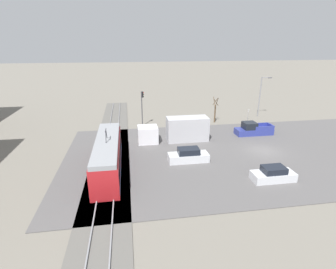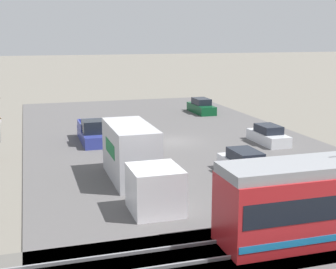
{
  "view_description": "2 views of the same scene",
  "coord_description": "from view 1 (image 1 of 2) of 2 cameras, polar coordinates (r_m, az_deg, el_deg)",
  "views": [
    {
      "loc": [
        -28.45,
        16.79,
        13.16
      ],
      "look_at": [
        3.5,
        11.73,
        1.69
      ],
      "focal_mm": 28.0,
      "sensor_mm": 36.0,
      "label": 1
    },
    {
      "loc": [
        10.97,
        35.08,
        8.61
      ],
      "look_at": [
        2.6,
        7.49,
        2.36
      ],
      "focal_mm": 50.0,
      "sensor_mm": 36.0,
      "label": 2
    }
  ],
  "objects": [
    {
      "name": "road_surface",
      "position": [
        35.54,
        20.0,
        -3.38
      ],
      "size": [
        23.07,
        49.22,
        0.08
      ],
      "color": "#565454",
      "rests_on": "ground"
    },
    {
      "name": "rail_bed",
      "position": [
        31.41,
        -12.49,
        -5.64
      ],
      "size": [
        62.09,
        4.4,
        0.22
      ],
      "color": "#5B5954",
      "rests_on": "ground"
    },
    {
      "name": "pickup_truck",
      "position": [
        41.03,
        18.04,
        1.0
      ],
      "size": [
        1.95,
        5.5,
        1.9
      ],
      "color": "navy",
      "rests_on": "ground"
    },
    {
      "name": "no_parking_sign",
      "position": [
        48.08,
        17.02,
        4.35
      ],
      "size": [
        0.32,
        0.08,
        2.07
      ],
      "color": "gray",
      "rests_on": "ground"
    },
    {
      "name": "sedan_car_1",
      "position": [
        30.41,
        4.45,
        -4.65
      ],
      "size": [
        1.75,
        4.64,
        1.6
      ],
      "rotation": [
        0.0,
        0.0,
        3.14
      ],
      "color": "silver",
      "rests_on": "ground"
    },
    {
      "name": "traffic_light_pole",
      "position": [
        42.54,
        -5.63,
        6.57
      ],
      "size": [
        0.28,
        0.47,
        5.74
      ],
      "color": "#47474C",
      "rests_on": "ground"
    },
    {
      "name": "street_tree",
      "position": [
        45.6,
        10.21,
        5.05
      ],
      "size": [
        1.05,
        0.87,
        4.4
      ],
      "color": "brown",
      "rests_on": "ground"
    },
    {
      "name": "street_lamp_near_crossing",
      "position": [
        50.91,
        19.62,
        8.34
      ],
      "size": [
        0.36,
        1.95,
        7.3
      ],
      "color": "gray",
      "rests_on": "ground"
    },
    {
      "name": "ground_plane",
      "position": [
        35.56,
        19.99,
        -3.44
      ],
      "size": [
        320.0,
        320.0,
        0.0
      ],
      "primitive_type": "plane",
      "color": "slate"
    },
    {
      "name": "box_truck",
      "position": [
        36.31,
        2.16,
        0.94
      ],
      "size": [
        2.44,
        9.72,
        3.29
      ],
      "color": "silver",
      "rests_on": "ground"
    },
    {
      "name": "light_rail_tram",
      "position": [
        28.63,
        -12.96,
        -4.53
      ],
      "size": [
        12.25,
        2.61,
        4.54
      ],
      "color": "#B21E23",
      "rests_on": "ground"
    },
    {
      "name": "sedan_car_2",
      "position": [
        28.39,
        21.92,
        -8.09
      ],
      "size": [
        1.76,
        4.26,
        1.46
      ],
      "rotation": [
        0.0,
        0.0,
        3.14
      ],
      "color": "silver",
      "rests_on": "ground"
    }
  ]
}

